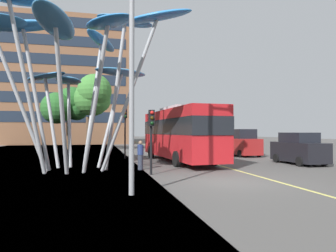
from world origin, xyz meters
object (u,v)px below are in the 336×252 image
(street_lamp, at_px, (141,36))
(traffic_light_kerb_far, at_px, (131,124))
(car_parked_mid, at_px, (299,149))
(leaf_sculpture, at_px, (75,47))
(traffic_light_island_mid, at_px, (125,122))
(pedestrian, at_px, (140,155))
(red_bus, at_px, (179,132))
(traffic_light_kerb_near, at_px, (151,128))
(car_parked_far, at_px, (243,144))

(street_lamp, bearing_deg, traffic_light_kerb_far, 85.91)
(car_parked_mid, bearing_deg, street_lamp, -147.11)
(leaf_sculpture, bearing_deg, traffic_light_island_mid, 63.30)
(pedestrian, bearing_deg, red_bus, 50.56)
(car_parked_mid, xyz_separation_m, street_lamp, (-11.47, -7.42, 4.43))
(street_lamp, bearing_deg, car_parked_mid, 32.89)
(leaf_sculpture, relative_size, traffic_light_island_mid, 3.11)
(red_bus, xyz_separation_m, traffic_light_kerb_near, (-3.09, -6.20, 0.21))
(street_lamp, xyz_separation_m, pedestrian, (0.91, 6.71, -4.60))
(street_lamp, distance_m, pedestrian, 8.18)
(car_parked_mid, height_order, car_parked_far, car_parked_far)
(leaf_sculpture, xyz_separation_m, traffic_light_kerb_far, (3.33, 1.98, -4.17))
(traffic_light_kerb_near, relative_size, street_lamp, 0.37)
(leaf_sculpture, bearing_deg, traffic_light_kerb_far, 30.74)
(red_bus, distance_m, traffic_light_kerb_far, 3.96)
(traffic_light_kerb_far, distance_m, car_parked_mid, 11.08)
(traffic_light_kerb_near, height_order, car_parked_far, traffic_light_kerb_near)
(red_bus, distance_m, traffic_light_kerb_near, 6.93)
(traffic_light_kerb_far, height_order, street_lamp, street_lamp)
(red_bus, relative_size, pedestrian, 6.98)
(pedestrian, bearing_deg, traffic_light_kerb_far, 95.88)
(traffic_light_kerb_near, distance_m, traffic_light_island_mid, 9.31)
(car_parked_mid, bearing_deg, car_parked_far, 94.47)
(traffic_light_kerb_far, bearing_deg, traffic_light_kerb_near, -83.73)
(pedestrian, bearing_deg, traffic_light_island_mid, 91.93)
(traffic_light_kerb_near, distance_m, car_parked_far, 13.88)
(red_bus, height_order, car_parked_far, red_bus)
(traffic_light_island_mid, relative_size, car_parked_mid, 0.98)
(red_bus, height_order, car_parked_mid, red_bus)
(red_bus, relative_size, leaf_sculpture, 0.92)
(traffic_light_kerb_near, relative_size, traffic_light_kerb_far, 0.88)
(red_bus, height_order, leaf_sculpture, leaf_sculpture)
(traffic_light_kerb_near, distance_m, pedestrian, 2.64)
(leaf_sculpture, relative_size, car_parked_mid, 3.04)
(car_parked_mid, distance_m, car_parked_far, 6.95)
(traffic_light_island_mid, bearing_deg, car_parked_mid, -30.77)
(traffic_light_kerb_near, xyz_separation_m, car_parked_far, (9.77, 9.78, -1.24))
(traffic_light_island_mid, bearing_deg, street_lamp, -92.77)
(leaf_sculpture, bearing_deg, pedestrian, -7.85)
(traffic_light_kerb_far, bearing_deg, pedestrian, -84.12)
(leaf_sculpture, height_order, traffic_light_kerb_far, leaf_sculpture)
(car_parked_mid, distance_m, pedestrian, 10.59)
(traffic_light_kerb_near, height_order, car_parked_mid, traffic_light_kerb_near)
(traffic_light_island_mid, height_order, pedestrian, traffic_light_island_mid)
(traffic_light_kerb_far, relative_size, pedestrian, 2.23)
(car_parked_far, xyz_separation_m, pedestrian, (-10.02, -7.64, -0.27))
(car_parked_mid, distance_m, street_lamp, 14.36)
(car_parked_mid, relative_size, street_lamp, 0.47)
(traffic_light_island_mid, bearing_deg, red_bus, -40.75)
(street_lamp, bearing_deg, car_parked_far, 52.69)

